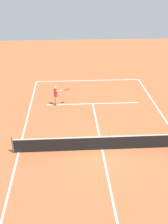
{
  "coord_description": "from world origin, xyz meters",
  "views": [
    {
      "loc": [
        2.0,
        14.04,
        10.02
      ],
      "look_at": [
        0.92,
        -3.59,
        0.8
      ],
      "focal_mm": 44.15,
      "sensor_mm": 36.0,
      "label": 1
    }
  ],
  "objects": [
    {
      "name": "court_lines",
      "position": [
        0.0,
        0.0,
        0.0
      ],
      "size": [
        10.42,
        24.02,
        0.01
      ],
      "color": "white",
      "rests_on": "ground"
    },
    {
      "name": "ground_plane",
      "position": [
        0.0,
        0.0,
        0.0
      ],
      "size": [
        60.0,
        60.0,
        0.0
      ],
      "primitive_type": "plane",
      "color": "#AD5933"
    },
    {
      "name": "tennis_ball",
      "position": [
        3.94,
        -4.5,
        0.03
      ],
      "size": [
        0.07,
        0.07,
        0.07
      ],
      "primitive_type": "sphere",
      "color": "#CCE033",
      "rests_on": "ground"
    },
    {
      "name": "tennis_net",
      "position": [
        0.0,
        0.0,
        0.5
      ],
      "size": [
        11.02,
        0.1,
        1.07
      ],
      "color": "#4C4C51",
      "rests_on": "ground"
    },
    {
      "name": "player_serving",
      "position": [
        3.0,
        -6.49,
        1.0
      ],
      "size": [
        1.31,
        0.53,
        1.68
      ],
      "rotation": [
        0.0,
        0.0,
        1.89
      ],
      "color": "#D8A884",
      "rests_on": "ground"
    }
  ]
}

